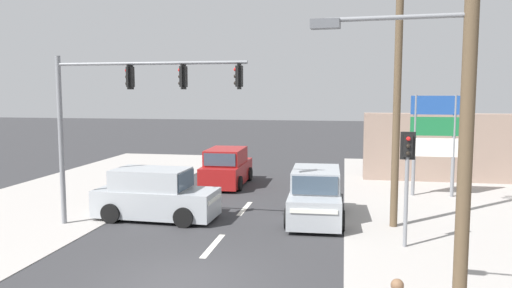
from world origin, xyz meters
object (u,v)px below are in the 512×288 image
Objects in this scene: suv_crossing_left at (316,196)px; suv_kerbside_parked at (227,168)px; pedestal_signal_right_kerb at (407,170)px; utility_pole_foreground_right at (459,100)px; traffic_signal_mast at (122,103)px; suv_oncoming_mid at (155,196)px; utility_pole_midground_right at (398,69)px; shopping_plaza_sign at (434,131)px.

suv_crossing_left is 7.76m from suv_kerbside_parked.
pedestal_signal_right_kerb is at bearing -49.18° from suv_kerbside_parked.
utility_pole_foreground_right is 11.54m from traffic_signal_mast.
traffic_signal_mast is at bearing -101.29° from suv_kerbside_parked.
suv_kerbside_parked is (-7.74, 8.96, -1.53)m from pedestal_signal_right_kerb.
suv_oncoming_mid is at bearing -98.64° from suv_kerbside_parked.
pedestal_signal_right_kerb is at bearing -87.03° from utility_pole_midground_right.
utility_pole_midground_right is 9.86m from suv_oncoming_mid.
shopping_plaza_sign is at bearing 81.96° from utility_pole_foreground_right.
utility_pole_foreground_right is 8.24m from utility_pole_midground_right.
suv_oncoming_mid is at bearing -170.69° from suv_crossing_left.
suv_crossing_left is (6.52, 2.31, -3.47)m from traffic_signal_mast.
traffic_signal_mast is 7.74m from suv_crossing_left.
traffic_signal_mast reaches higher than suv_kerbside_parked.
utility_pole_foreground_right is at bearing -34.00° from traffic_signal_mast.
utility_pole_midground_right is 2.29× the size of shopping_plaza_sign.
traffic_signal_mast is (-9.29, -1.74, -1.17)m from utility_pole_midground_right.
traffic_signal_mast is at bearing -160.49° from suv_crossing_left.
shopping_plaza_sign is at bearing -5.91° from suv_kerbside_parked.
utility_pole_midground_right is at bearing -111.62° from shopping_plaza_sign.
shopping_plaza_sign is 1.00× the size of suv_oncoming_mid.
suv_crossing_left is 1.00× the size of suv_oncoming_mid.
utility_pole_foreground_right is 0.81× the size of utility_pole_midground_right.
utility_pole_foreground_right reaches higher than shopping_plaza_sign.
utility_pole_foreground_right is 6.25m from pedestal_signal_right_kerb.
utility_pole_foreground_right is at bearing -98.04° from shopping_plaza_sign.
traffic_signal_mast is 1.50× the size of shopping_plaza_sign.
suv_kerbside_parked is (-4.85, 6.05, 0.00)m from suv_crossing_left.
suv_oncoming_mid is 7.10m from suv_kerbside_parked.
suv_crossing_left is at bearing -134.78° from shopping_plaza_sign.
suv_crossing_left is at bearing -51.32° from suv_kerbside_parked.
utility_pole_foreground_right is at bearing -70.82° from suv_crossing_left.
utility_pole_foreground_right is at bearing -61.95° from suv_kerbside_parked.
utility_pole_midground_right is at bearing 2.62° from suv_oncoming_mid.
suv_oncoming_mid is (-8.96, 7.79, -3.72)m from utility_pole_foreground_right.
pedestal_signal_right_kerb is 0.78× the size of suv_crossing_left.
shopping_plaza_sign is at bearing 68.38° from utility_pole_midground_right.
suv_kerbside_parked is at bearing 130.82° from pedestal_signal_right_kerb.
traffic_signal_mast is 9.63m from pedestal_signal_right_kerb.
utility_pole_midground_right reaches higher than traffic_signal_mast.
utility_pole_midground_right is at bearing -11.62° from suv_crossing_left.
traffic_signal_mast is (-9.56, 6.45, -0.25)m from utility_pole_foreground_right.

